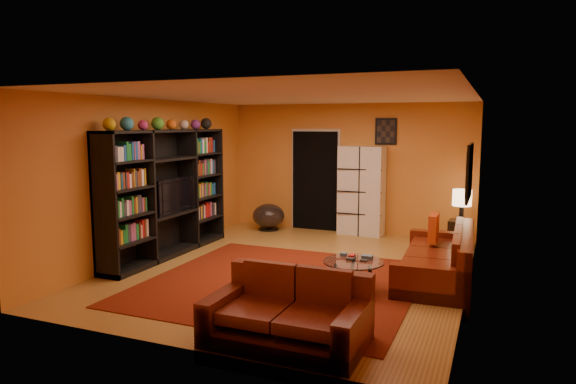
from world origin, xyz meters
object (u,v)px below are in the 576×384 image
at_px(sofa, 443,259).
at_px(loveseat, 290,313).
at_px(bowl_chair, 269,216).
at_px(side_table, 460,234).
at_px(tv, 171,195).
at_px(entertainment_unit, 167,193).
at_px(storage_cabinet, 361,191).
at_px(table_lamp, 462,198).
at_px(coffee_table, 353,265).

xyz_separation_m(sofa, loveseat, (-1.23, -2.77, 0.00)).
relative_size(bowl_chair, side_table, 1.34).
distance_m(tv, sofa, 4.44).
height_order(entertainment_unit, sofa, entertainment_unit).
xyz_separation_m(loveseat, bowl_chair, (-2.47, 4.91, 0.01)).
xyz_separation_m(storage_cabinet, bowl_chair, (-1.89, -0.30, -0.59)).
height_order(side_table, table_lamp, table_lamp).
bearing_deg(entertainment_unit, sofa, 4.58).
distance_m(side_table, table_lamp, 0.64).
distance_m(sofa, bowl_chair, 4.27).
relative_size(sofa, coffee_table, 3.02).
bearing_deg(entertainment_unit, loveseat, -37.12).
bearing_deg(side_table, storage_cabinet, 167.27).
height_order(sofa, loveseat, same).
height_order(sofa, table_lamp, table_lamp).
distance_m(entertainment_unit, side_table, 5.17).
relative_size(sofa, side_table, 4.83).
distance_m(entertainment_unit, bowl_chair, 2.71).
relative_size(entertainment_unit, storage_cabinet, 1.70).
relative_size(sofa, storage_cabinet, 1.37).
xyz_separation_m(storage_cabinet, side_table, (1.92, -0.43, -0.63)).
bearing_deg(side_table, entertainment_unit, -152.39).
height_order(sofa, coffee_table, sofa).
distance_m(bowl_chair, table_lamp, 3.85).
height_order(tv, coffee_table, tv).
distance_m(loveseat, side_table, 4.96).
bearing_deg(table_lamp, side_table, 0.00).
xyz_separation_m(sofa, bowl_chair, (-3.70, 2.15, 0.01)).
relative_size(entertainment_unit, side_table, 6.00).
xyz_separation_m(storage_cabinet, table_lamp, (1.92, -0.43, 0.01)).
height_order(tv, loveseat, tv).
distance_m(sofa, table_lamp, 2.11).
bearing_deg(coffee_table, side_table, 69.37).
height_order(tv, bowl_chair, tv).
distance_m(entertainment_unit, coffee_table, 3.52).
height_order(entertainment_unit, loveseat, entertainment_unit).
bearing_deg(table_lamp, bowl_chair, 177.99).
distance_m(coffee_table, bowl_chair, 4.14).
xyz_separation_m(coffee_table, bowl_chair, (-2.66, 3.17, -0.07)).
xyz_separation_m(entertainment_unit, bowl_chair, (0.72, 2.50, -0.76)).
bearing_deg(table_lamp, loveseat, -105.60).
xyz_separation_m(entertainment_unit, table_lamp, (4.53, 2.37, -0.16)).
bearing_deg(bowl_chair, sofa, -30.13).
height_order(sofa, side_table, sofa).
bearing_deg(loveseat, table_lamp, -15.21).
bearing_deg(storage_cabinet, entertainment_unit, -128.95).
relative_size(side_table, table_lamp, 0.91).
height_order(coffee_table, table_lamp, table_lamp).
bearing_deg(storage_cabinet, loveseat, -79.61).
bearing_deg(tv, side_table, -62.59).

